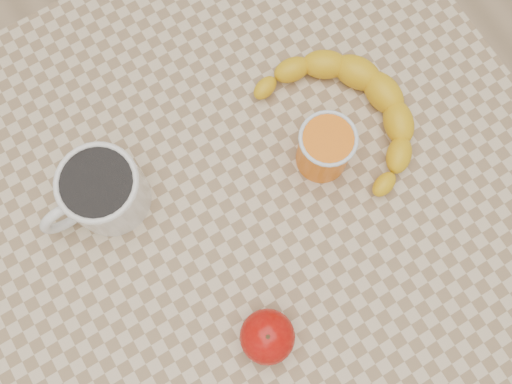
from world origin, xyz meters
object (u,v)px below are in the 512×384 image
coffee_mug (102,191)px  orange_juice_glass (325,148)px  table (256,209)px  apple (267,337)px  banana (348,115)px

coffee_mug → orange_juice_glass: coffee_mug is taller
coffee_mug → orange_juice_glass: size_ratio=1.70×
table → apple: bearing=-116.7°
apple → coffee_mug: bearing=108.5°
coffee_mug → orange_juice_glass: 0.29m
table → coffee_mug: 0.23m
apple → banana: bearing=38.3°
table → banana: banana is taller
banana → table: bearing=-177.8°
table → coffee_mug: size_ratio=5.47×
table → orange_juice_glass: 0.17m
table → apple: (-0.08, -0.16, 0.12)m
orange_juice_glass → banana: bearing=26.7°
coffee_mug → apple: 0.27m
orange_juice_glass → banana: 0.07m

